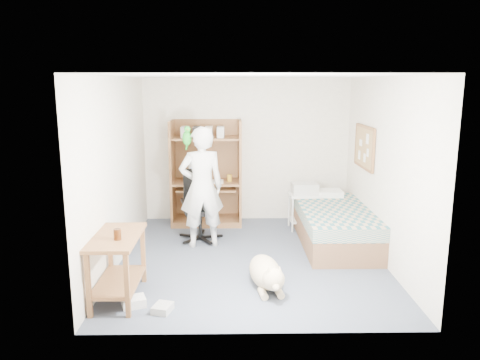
{
  "coord_description": "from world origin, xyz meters",
  "views": [
    {
      "loc": [
        -0.25,
        -6.19,
        2.41
      ],
      "look_at": [
        -0.15,
        0.38,
        1.05
      ],
      "focal_mm": 35.0,
      "sensor_mm": 36.0,
      "label": 1
    }
  ],
  "objects_px": {
    "dog": "(266,273)",
    "printer_cart": "(304,205)",
    "side_desk": "(117,257)",
    "person": "(202,187)",
    "office_chair": "(199,215)",
    "bed": "(335,225)",
    "computer_hutch": "(207,177)"
  },
  "relations": [
    {
      "from": "printer_cart",
      "to": "person",
      "type": "bearing_deg",
      "value": -157.23
    },
    {
      "from": "dog",
      "to": "person",
      "type": "bearing_deg",
      "value": 111.01
    },
    {
      "from": "person",
      "to": "printer_cart",
      "type": "height_order",
      "value": "person"
    },
    {
      "from": "side_desk",
      "to": "person",
      "type": "xyz_separation_m",
      "value": [
        0.84,
        1.77,
        0.41
      ]
    },
    {
      "from": "dog",
      "to": "side_desk",
      "type": "bearing_deg",
      "value": -179.91
    },
    {
      "from": "person",
      "to": "dog",
      "type": "height_order",
      "value": "person"
    },
    {
      "from": "office_chair",
      "to": "dog",
      "type": "distance_m",
      "value": 2.04
    },
    {
      "from": "computer_hutch",
      "to": "bed",
      "type": "xyz_separation_m",
      "value": [
        2.0,
        -1.12,
        -0.53
      ]
    },
    {
      "from": "person",
      "to": "dog",
      "type": "distance_m",
      "value": 1.87
    },
    {
      "from": "printer_cart",
      "to": "dog",
      "type": "bearing_deg",
      "value": -112.14
    },
    {
      "from": "computer_hutch",
      "to": "office_chair",
      "type": "relative_size",
      "value": 1.66
    },
    {
      "from": "office_chair",
      "to": "person",
      "type": "xyz_separation_m",
      "value": [
        0.06,
        -0.31,
        0.51
      ]
    },
    {
      "from": "dog",
      "to": "printer_cart",
      "type": "distance_m",
      "value": 2.45
    },
    {
      "from": "person",
      "to": "dog",
      "type": "bearing_deg",
      "value": 106.48
    },
    {
      "from": "office_chair",
      "to": "bed",
      "type": "bearing_deg",
      "value": -20.42
    },
    {
      "from": "computer_hutch",
      "to": "bed",
      "type": "height_order",
      "value": "computer_hutch"
    },
    {
      "from": "computer_hutch",
      "to": "side_desk",
      "type": "bearing_deg",
      "value": -106.14
    },
    {
      "from": "bed",
      "to": "person",
      "type": "relative_size",
      "value": 1.12
    },
    {
      "from": "bed",
      "to": "dog",
      "type": "height_order",
      "value": "bed"
    },
    {
      "from": "dog",
      "to": "printer_cart",
      "type": "bearing_deg",
      "value": 62.16
    },
    {
      "from": "person",
      "to": "printer_cart",
      "type": "xyz_separation_m",
      "value": [
        1.66,
        0.8,
        -0.5
      ]
    },
    {
      "from": "office_chair",
      "to": "printer_cart",
      "type": "xyz_separation_m",
      "value": [
        1.72,
        0.49,
        0.02
      ]
    },
    {
      "from": "office_chair",
      "to": "person",
      "type": "bearing_deg",
      "value": -91.61
    },
    {
      "from": "side_desk",
      "to": "printer_cart",
      "type": "distance_m",
      "value": 3.58
    },
    {
      "from": "side_desk",
      "to": "dog",
      "type": "height_order",
      "value": "side_desk"
    },
    {
      "from": "bed",
      "to": "office_chair",
      "type": "distance_m",
      "value": 2.09
    },
    {
      "from": "office_chair",
      "to": "side_desk",
      "type": "bearing_deg",
      "value": -123.76
    },
    {
      "from": "bed",
      "to": "printer_cart",
      "type": "xyz_separation_m",
      "value": [
        -0.35,
        0.75,
        0.12
      ]
    },
    {
      "from": "person",
      "to": "side_desk",
      "type": "bearing_deg",
      "value": 51.34
    },
    {
      "from": "side_desk",
      "to": "printer_cart",
      "type": "bearing_deg",
      "value": 45.85
    },
    {
      "from": "side_desk",
      "to": "person",
      "type": "relative_size",
      "value": 0.55
    },
    {
      "from": "bed",
      "to": "person",
      "type": "distance_m",
      "value": 2.1
    }
  ]
}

